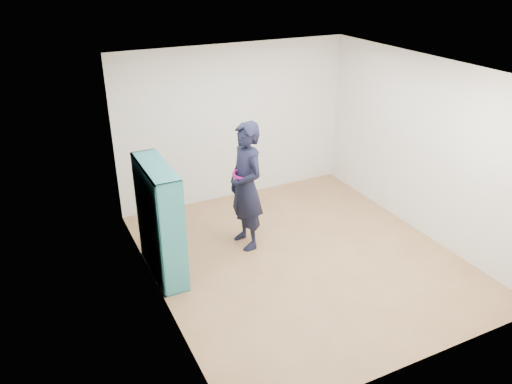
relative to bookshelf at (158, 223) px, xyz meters
name	(u,v)px	position (x,y,z in m)	size (l,w,h in m)	color
floor	(301,257)	(1.85, -0.51, -0.74)	(4.50, 4.50, 0.00)	#926642
ceiling	(310,70)	(1.85, -0.51, 1.86)	(4.50, 4.50, 0.00)	white
wall_left	(153,202)	(-0.15, -0.51, 0.56)	(0.02, 4.50, 2.60)	silver
wall_right	(423,148)	(3.85, -0.51, 0.56)	(0.02, 4.50, 2.60)	silver
wall_back	(235,123)	(1.85, 1.74, 0.56)	(4.00, 0.02, 2.60)	silver
wall_front	(431,258)	(1.85, -2.76, 0.56)	(4.00, 0.02, 2.60)	silver
bookshelf	(158,223)	(0.00, 0.00, 0.00)	(0.33, 1.15, 1.53)	teal
person	(246,186)	(1.31, 0.15, 0.19)	(0.49, 0.70, 1.85)	black
smartphone	(235,178)	(1.17, 0.21, 0.31)	(0.02, 0.11, 0.13)	silver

